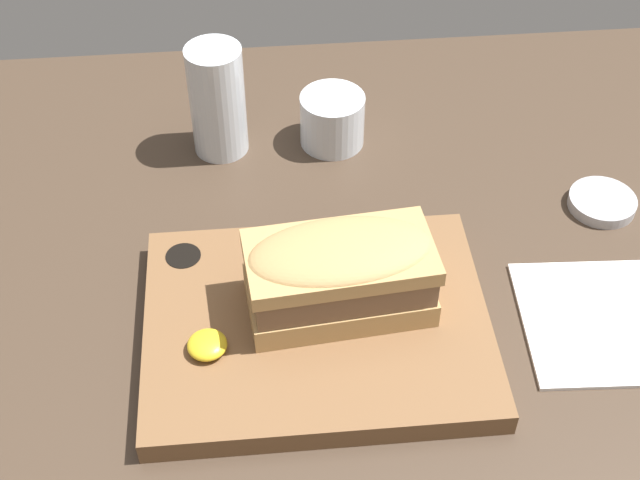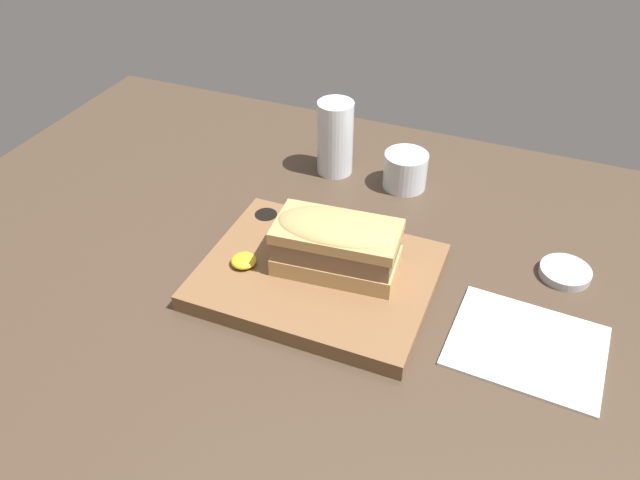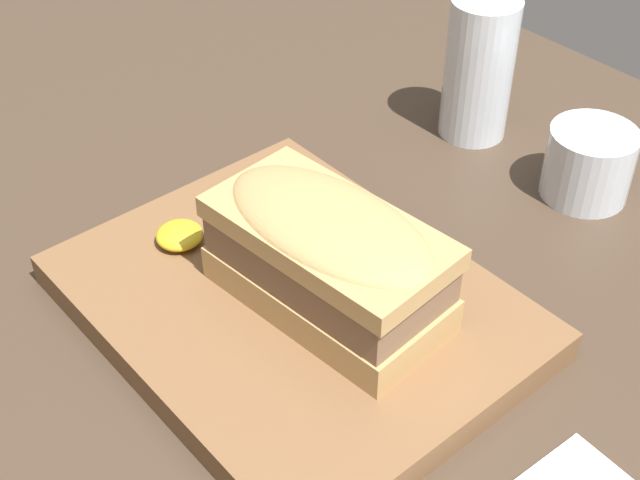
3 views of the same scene
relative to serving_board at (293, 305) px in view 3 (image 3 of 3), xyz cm
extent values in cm
cube|color=#423326|center=(9.64, 0.64, -2.21)|extent=(150.05, 94.21, 2.00)
cube|color=brown|center=(0.09, -0.07, -0.01)|extent=(30.91, 24.20, 2.41)
cylinder|color=black|center=(-11.98, 8.65, 0.66)|extent=(3.39, 3.39, 1.21)
cube|color=tan|center=(2.25, 1.26, 2.48)|extent=(17.06, 9.89, 2.57)
cube|color=brown|center=(2.25, 1.26, 5.19)|extent=(16.37, 9.50, 2.86)
cube|color=tan|center=(2.25, 1.26, 7.39)|extent=(17.06, 9.89, 1.54)
ellipsoid|color=tan|center=(2.25, 1.26, 8.03)|extent=(16.71, 9.70, 2.31)
ellipsoid|color=gold|center=(-9.64, -2.91, 1.90)|extent=(3.49, 3.49, 1.40)
cylinder|color=silver|center=(-8.21, 27.79, 5.21)|extent=(6.08, 6.08, 12.85)
cylinder|color=silver|center=(-8.21, 27.79, 1.88)|extent=(5.35, 5.35, 5.78)
cylinder|color=silver|center=(4.28, 27.72, 1.81)|extent=(7.21, 7.21, 6.04)
cylinder|color=#470A14|center=(4.28, 27.72, 0.97)|extent=(6.49, 6.49, 3.96)
camera|label=1|loc=(-4.27, -51.26, 62.63)|focal=50.00mm
camera|label=2|loc=(24.31, -58.75, 56.71)|focal=35.00mm
camera|label=3|loc=(35.50, -27.91, 43.55)|focal=50.00mm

